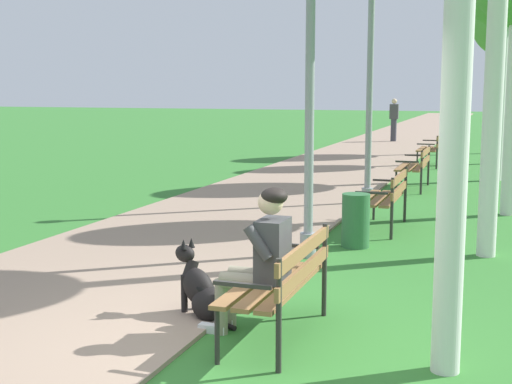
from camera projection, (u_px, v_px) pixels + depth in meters
The scene contains 13 objects.
ground_plane at pixel (215, 353), 5.52m from camera, with size 120.00×120.00×0.00m, color #33752D.
paved_path at pixel (397, 139), 28.58m from camera, with size 3.47×60.00×0.04m, color gray.
park_bench_near at pixel (283, 278), 5.78m from camera, with size 0.55×1.50×0.85m.
park_bench_mid at pixel (387, 195), 10.30m from camera, with size 0.55×1.50×0.85m.
park_bench_far at pixel (416, 164), 14.37m from camera, with size 0.55×1.50×0.85m.
park_bench_furthest at pixel (432, 147), 18.63m from camera, with size 0.55×1.50×0.85m.
person_seated_on_near_bench at pixel (260, 255), 5.86m from camera, with size 0.74×0.49×1.25m.
dog_black at pixel (202, 291), 6.30m from camera, with size 0.77×0.49×0.71m.
lamp_post_near at pixel (310, 78), 8.35m from camera, with size 0.24×0.24×4.19m.
lamp_post_mid at pixel (370, 77), 12.22m from camera, with size 0.24×0.24×4.31m.
birch_tree_fifth at pixel (500, 7), 18.70m from camera, with size 1.63×1.52×5.50m.
litter_bin at pixel (356, 221), 9.16m from camera, with size 0.36×0.36×0.70m, color #2D6638.
pedestrian_distant at pixel (394, 120), 26.80m from camera, with size 0.32×0.22×1.65m.
Camera 1 is at (2.04, -4.88, 2.05)m, focal length 49.70 mm.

